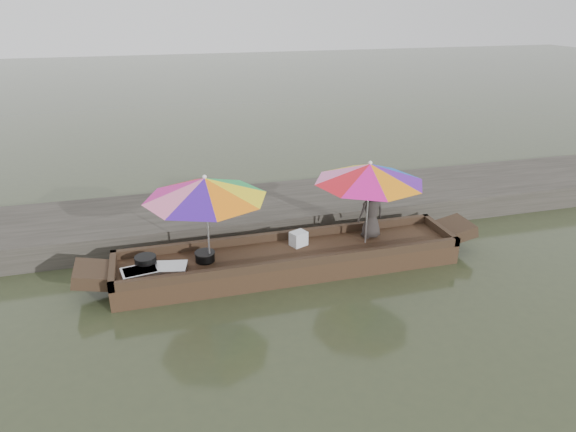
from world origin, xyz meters
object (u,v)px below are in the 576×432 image
object	(u,v)px
vendor	(371,212)
umbrella_bow	(207,220)
boat_hull	(290,261)
tray_crayfish	(140,272)
cooking_pot	(146,262)
charcoal_grill	(205,257)
supply_bag	(299,239)
tray_scallop	(169,267)
umbrella_stern	(368,203)

from	to	relation	value
vendor	umbrella_bow	distance (m)	3.04
boat_hull	tray_crayfish	distance (m)	2.56
boat_hull	umbrella_bow	size ratio (longest dim) A/B	3.00
tray_crayfish	vendor	bearing A→B (deg)	4.65
cooking_pot	charcoal_grill	world-z (taller)	cooking_pot
supply_bag	umbrella_bow	xyz separation A→B (m)	(-1.63, -0.23, 0.65)
umbrella_bow	boat_hull	bearing A→B (deg)	0.00
tray_scallop	umbrella_stern	distance (m)	3.60
charcoal_grill	vendor	world-z (taller)	vendor
tray_scallop	supply_bag	bearing A→B (deg)	7.03
cooking_pot	tray_scallop	xyz separation A→B (m)	(0.36, -0.19, -0.06)
tray_crayfish	supply_bag	world-z (taller)	supply_bag
supply_bag	tray_crayfish	bearing A→B (deg)	-172.69
tray_crayfish	charcoal_grill	distance (m)	1.09
umbrella_stern	charcoal_grill	bearing A→B (deg)	178.73
boat_hull	umbrella_bow	xyz separation A→B (m)	(-1.40, 0.00, 0.95)
cooking_pot	umbrella_stern	distance (m)	3.95
charcoal_grill	supply_bag	distance (m)	1.71
umbrella_bow	cooking_pot	bearing A→B (deg)	173.21
tray_crayfish	charcoal_grill	xyz separation A→B (m)	(1.07, 0.20, 0.03)
boat_hull	supply_bag	xyz separation A→B (m)	(0.23, 0.23, 0.30)
charcoal_grill	tray_crayfish	bearing A→B (deg)	-169.68
cooking_pot	umbrella_bow	bearing A→B (deg)	-6.79
boat_hull	tray_crayfish	size ratio (longest dim) A/B	10.44
tray_crayfish	charcoal_grill	size ratio (longest dim) A/B	1.77
boat_hull	tray_scallop	distance (m)	2.10
cooking_pot	vendor	world-z (taller)	vendor
supply_bag	umbrella_stern	xyz separation A→B (m)	(1.21, -0.23, 0.65)
vendor	umbrella_bow	size ratio (longest dim) A/B	0.50
cooking_pot	umbrella_bow	distance (m)	1.26
charcoal_grill	umbrella_stern	bearing A→B (deg)	-1.27
cooking_pot	umbrella_bow	size ratio (longest dim) A/B	0.18
tray_crayfish	umbrella_bow	xyz separation A→B (m)	(1.15, 0.13, 0.73)
cooking_pot	supply_bag	size ratio (longest dim) A/B	1.28
tray_scallop	supply_bag	xyz separation A→B (m)	(2.32, 0.29, 0.10)
charcoal_grill	supply_bag	bearing A→B (deg)	5.39
cooking_pot	umbrella_stern	size ratio (longest dim) A/B	0.18
umbrella_stern	tray_crayfish	bearing A→B (deg)	-178.12
cooking_pot	vendor	distance (m)	4.09
boat_hull	umbrella_stern	xyz separation A→B (m)	(1.44, 0.00, 0.95)
charcoal_grill	cooking_pot	bearing A→B (deg)	176.45
vendor	umbrella_stern	size ratio (longest dim) A/B	0.52
boat_hull	tray_crayfish	xyz separation A→B (m)	(-2.54, -0.13, 0.22)
boat_hull	tray_crayfish	world-z (taller)	tray_crayfish
boat_hull	vendor	world-z (taller)	vendor
charcoal_grill	umbrella_stern	xyz separation A→B (m)	(2.91, -0.06, 0.70)
cooking_pot	tray_crayfish	bearing A→B (deg)	-111.00
tray_crayfish	vendor	xyz separation A→B (m)	(4.17, 0.34, 0.46)
umbrella_bow	umbrella_stern	xyz separation A→B (m)	(2.84, 0.00, 0.00)
tray_crayfish	supply_bag	xyz separation A→B (m)	(2.78, 0.36, 0.09)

